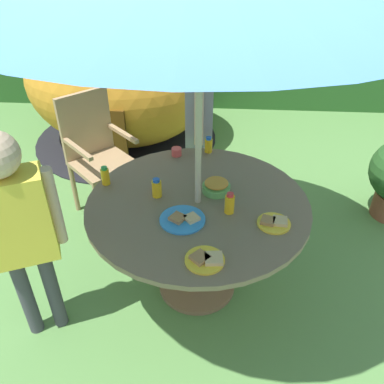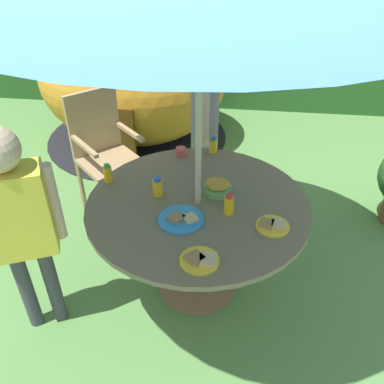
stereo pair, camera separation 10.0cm
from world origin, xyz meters
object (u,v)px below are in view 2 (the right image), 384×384
juice_bottle_center_front (229,205)px  wooden_chair (103,147)px  child_in_grey_shirt (206,107)px  dome_tent (133,77)px  plate_mid_right (181,219)px  juice_bottle_near_left (108,174)px  child_in_yellow_shirt (16,213)px  plate_near_right (201,260)px  juice_bottle_far_right (158,187)px  garden_table (198,220)px  juice_bottle_far_left (213,145)px  plate_mid_left (273,225)px  cup_near (181,151)px  snack_bowl (217,187)px

juice_bottle_center_front → wooden_chair: bearing=138.0°
wooden_chair → juice_bottle_center_front: size_ratio=7.81×
child_in_grey_shirt → dome_tent: bearing=-146.4°
plate_mid_right → juice_bottle_near_left: juice_bottle_near_left is taller
child_in_yellow_shirt → plate_near_right: child_in_yellow_shirt is taller
juice_bottle_near_left → juice_bottle_far_right: 0.36m
dome_tent → juice_bottle_near_left: (0.35, -2.06, 0.08)m
garden_table → juice_bottle_far_left: (0.04, 0.62, 0.19)m
plate_mid_right → juice_bottle_far_left: 0.81m
juice_bottle_far_right → plate_mid_right: bearing=-52.1°
plate_near_right → juice_bottle_center_front: size_ratio=1.52×
plate_mid_left → juice_bottle_center_front: size_ratio=1.42×
dome_tent → cup_near: dome_tent is taller
child_in_yellow_shirt → juice_bottle_near_left: bearing=36.4°
wooden_chair → dome_tent: (-0.07, 1.34, 0.13)m
juice_bottle_far_left → cup_near: juice_bottle_far_left is taller
juice_bottle_far_left → juice_bottle_near_left: bearing=-143.9°
juice_bottle_far_left → plate_mid_right: bearing=-98.1°
garden_table → dome_tent: size_ratio=0.60×
plate_near_right → juice_bottle_near_left: (-0.66, 0.65, 0.05)m
plate_near_right → cup_near: 1.07m
juice_bottle_near_left → dome_tent: bearing=99.8°
plate_near_right → juice_bottle_far_right: bearing=120.6°
plate_mid_right → juice_bottle_far_right: 0.29m
garden_table → dome_tent: bearing=113.2°
dome_tent → child_in_grey_shirt: 1.53m
garden_table → snack_bowl: 0.24m
dome_tent → child_in_yellow_shirt: bearing=-84.8°
wooden_chair → child_in_yellow_shirt: size_ratio=0.76×
dome_tent → juice_bottle_far_left: bearing=-53.8°
cup_near → plate_near_right: bearing=-76.5°
dome_tent → juice_bottle_near_left: bearing=-75.8°
cup_near → plate_mid_right: bearing=-81.5°
snack_bowl → juice_bottle_center_front: (0.08, -0.21, 0.02)m
child_in_grey_shirt → plate_mid_left: bearing=19.6°
juice_bottle_far_left → dome_tent: bearing=121.8°
plate_mid_left → juice_bottle_far_left: bearing=116.1°
child_in_yellow_shirt → garden_table: bearing=0.0°
plate_mid_right → child_in_grey_shirt: bearing=88.8°
child_in_grey_shirt → garden_table: bearing=0.0°
juice_bottle_far_right → child_in_grey_shirt: bearing=77.9°
child_in_grey_shirt → juice_bottle_far_right: size_ratio=11.81×
child_in_grey_shirt → cup_near: bearing=-19.9°
juice_bottle_near_left → cup_near: juice_bottle_near_left is taller
child_in_yellow_shirt → juice_bottle_far_right: size_ratio=11.10×
garden_table → cup_near: 0.60m
snack_bowl → wooden_chair: bearing=142.6°
garden_table → juice_bottle_center_front: bearing=-26.1°
juice_bottle_far_right → garden_table: bearing=-9.5°
plate_mid_left → child_in_yellow_shirt: bearing=-171.0°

